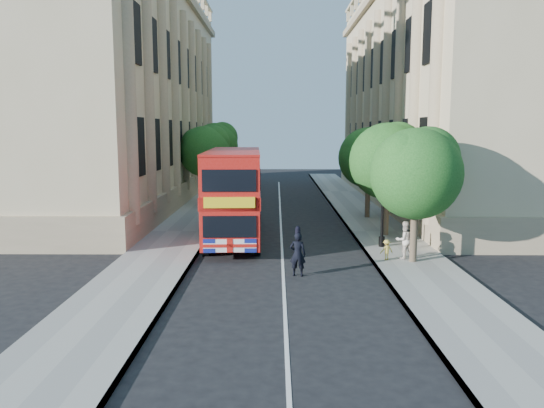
{
  "coord_description": "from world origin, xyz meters",
  "views": [
    {
      "loc": [
        -0.29,
        -20.05,
        5.94
      ],
      "look_at": [
        -0.5,
        5.76,
        2.3
      ],
      "focal_mm": 35.0,
      "sensor_mm": 36.0,
      "label": 1
    }
  ],
  "objects_px": {
    "lamp_post": "(383,199)",
    "double_decker_bus": "(234,192)",
    "box_van": "(236,200)",
    "police_constable": "(298,254)",
    "woman_pedestrian": "(404,240)"
  },
  "relations": [
    {
      "from": "box_van",
      "to": "double_decker_bus",
      "type": "bearing_deg",
      "value": -90.77
    },
    {
      "from": "lamp_post",
      "to": "double_decker_bus",
      "type": "distance_m",
      "value": 7.85
    },
    {
      "from": "double_decker_bus",
      "to": "police_constable",
      "type": "bearing_deg",
      "value": -68.44
    },
    {
      "from": "double_decker_bus",
      "to": "police_constable",
      "type": "xyz_separation_m",
      "value": [
        3.14,
        -7.13,
        -1.72
      ]
    },
    {
      "from": "double_decker_bus",
      "to": "woman_pedestrian",
      "type": "xyz_separation_m",
      "value": [
        8.07,
        -4.62,
        -1.65
      ]
    },
    {
      "from": "box_van",
      "to": "police_constable",
      "type": "xyz_separation_m",
      "value": [
        3.48,
        -12.5,
        -0.55
      ]
    },
    {
      "from": "lamp_post",
      "to": "police_constable",
      "type": "relative_size",
      "value": 2.85
    },
    {
      "from": "double_decker_bus",
      "to": "woman_pedestrian",
      "type": "bearing_deg",
      "value": -31.99
    },
    {
      "from": "lamp_post",
      "to": "box_van",
      "type": "distance_m",
      "value": 10.94
    },
    {
      "from": "double_decker_bus",
      "to": "police_constable",
      "type": "height_order",
      "value": "double_decker_bus"
    },
    {
      "from": "lamp_post",
      "to": "woman_pedestrian",
      "type": "bearing_deg",
      "value": -78.21
    },
    {
      "from": "double_decker_bus",
      "to": "lamp_post",
      "type": "bearing_deg",
      "value": -17.95
    },
    {
      "from": "lamp_post",
      "to": "double_decker_bus",
      "type": "relative_size",
      "value": 0.5
    },
    {
      "from": "police_constable",
      "to": "lamp_post",
      "type": "bearing_deg",
      "value": -120.99
    },
    {
      "from": "police_constable",
      "to": "woman_pedestrian",
      "type": "height_order",
      "value": "woman_pedestrian"
    }
  ]
}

